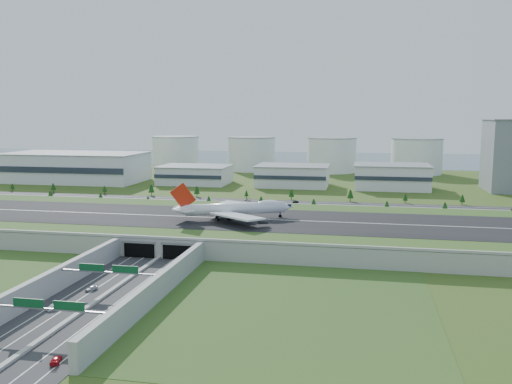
% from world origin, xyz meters
% --- Properties ---
extents(ground, '(1200.00, 1200.00, 0.00)m').
position_xyz_m(ground, '(0.00, 0.00, 0.00)').
color(ground, '#354A17').
rests_on(ground, ground).
extents(airfield_deck, '(520.00, 100.00, 9.20)m').
position_xyz_m(airfield_deck, '(0.00, -0.09, 4.12)').
color(airfield_deck, '#9A9A94').
rests_on(airfield_deck, ground).
extents(underpass_road, '(38.80, 120.40, 8.00)m').
position_xyz_m(underpass_road, '(0.00, -99.42, 3.43)').
color(underpass_road, '#28282B').
rests_on(underpass_road, ground).
extents(sign_gantry_near, '(38.70, 0.70, 9.80)m').
position_xyz_m(sign_gantry_near, '(0.00, -95.04, 6.95)').
color(sign_gantry_near, gray).
rests_on(sign_gantry_near, ground).
extents(sign_gantry_far, '(38.70, 0.70, 9.80)m').
position_xyz_m(sign_gantry_far, '(0.00, -130.04, 6.95)').
color(sign_gantry_far, gray).
rests_on(sign_gantry_far, ground).
extents(north_expressway, '(560.00, 36.00, 0.12)m').
position_xyz_m(north_expressway, '(0.00, 95.00, 0.06)').
color(north_expressway, '#28282B').
rests_on(north_expressway, ground).
extents(tree_row, '(503.54, 48.58, 8.30)m').
position_xyz_m(tree_row, '(12.47, 93.24, 4.70)').
color(tree_row, '#3D2819').
rests_on(tree_row, ground).
extents(hangar_west, '(120.00, 60.00, 25.00)m').
position_xyz_m(hangar_west, '(-170.00, 185.00, 12.50)').
color(hangar_west, silver).
rests_on(hangar_west, ground).
extents(hangar_mid_a, '(58.00, 42.00, 15.00)m').
position_xyz_m(hangar_mid_a, '(-60.00, 190.00, 7.50)').
color(hangar_mid_a, silver).
rests_on(hangar_mid_a, ground).
extents(hangar_mid_b, '(58.00, 42.00, 17.00)m').
position_xyz_m(hangar_mid_b, '(25.00, 190.00, 8.50)').
color(hangar_mid_b, silver).
rests_on(hangar_mid_b, ground).
extents(hangar_mid_c, '(58.00, 42.00, 19.00)m').
position_xyz_m(hangar_mid_c, '(105.00, 190.00, 9.50)').
color(hangar_mid_c, silver).
rests_on(hangar_mid_c, ground).
extents(fuel_tank_a, '(50.00, 50.00, 35.00)m').
position_xyz_m(fuel_tank_a, '(-120.00, 310.00, 17.50)').
color(fuel_tank_a, white).
rests_on(fuel_tank_a, ground).
extents(fuel_tank_b, '(50.00, 50.00, 35.00)m').
position_xyz_m(fuel_tank_b, '(-35.00, 310.00, 17.50)').
color(fuel_tank_b, white).
rests_on(fuel_tank_b, ground).
extents(fuel_tank_c, '(50.00, 50.00, 35.00)m').
position_xyz_m(fuel_tank_c, '(50.00, 310.00, 17.50)').
color(fuel_tank_c, white).
rests_on(fuel_tank_c, ground).
extents(fuel_tank_d, '(50.00, 50.00, 35.00)m').
position_xyz_m(fuel_tank_d, '(135.00, 310.00, 17.50)').
color(fuel_tank_d, white).
rests_on(fuel_tank_d, ground).
extents(bay_water, '(1200.00, 260.00, 0.06)m').
position_xyz_m(bay_water, '(0.00, 480.00, 0.03)').
color(bay_water, '#345063').
rests_on(bay_water, ground).
extents(boeing_747, '(57.85, 53.49, 19.04)m').
position_xyz_m(boeing_747, '(20.67, -1.85, 13.43)').
color(boeing_747, white).
rests_on(boeing_747, airfield_deck).
extents(car_0, '(3.52, 4.86, 1.54)m').
position_xyz_m(car_0, '(-7.10, -93.83, 0.89)').
color(car_0, silver).
rests_on(car_0, ground).
extents(car_1, '(3.06, 4.92, 1.53)m').
position_xyz_m(car_1, '(-9.77, -112.76, 0.89)').
color(car_1, white).
rests_on(car_1, ground).
extents(car_2, '(3.94, 6.02, 1.54)m').
position_xyz_m(car_2, '(11.43, -72.70, 0.89)').
color(car_2, '#0B1A39').
rests_on(car_2, ground).
extents(car_3, '(3.61, 5.57, 1.50)m').
position_xyz_m(car_3, '(10.87, -145.14, 0.87)').
color(car_3, red).
rests_on(car_3, ground).
extents(car_4, '(4.85, 2.06, 1.64)m').
position_xyz_m(car_4, '(-168.64, 87.94, 0.94)').
color(car_4, '#5A5B60').
rests_on(car_4, ground).
extents(car_5, '(4.25, 1.74, 1.37)m').
position_xyz_m(car_5, '(38.14, 102.38, 0.81)').
color(car_5, black).
rests_on(car_5, ground).
extents(car_7, '(5.22, 3.50, 1.40)m').
position_xyz_m(car_7, '(4.53, 104.44, 0.82)').
color(car_7, white).
rests_on(car_7, ground).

